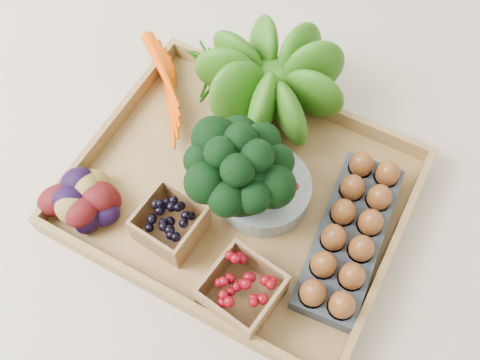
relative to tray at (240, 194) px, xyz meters
The scene contains 10 objects.
ground 0.01m from the tray, ahead, with size 4.00×4.00×0.00m, color beige.
tray is the anchor object (origin of this frame).
carrots 0.25m from the tray, 150.92° to the left, with size 0.18×0.13×0.04m, color #F04A00, non-canonical shape.
lettuce 0.22m from the tray, 101.34° to the left, with size 0.17×0.17×0.17m, color #204E0C.
broccoli 0.08m from the tray, 65.41° to the right, with size 0.18×0.18×0.14m, color black, non-canonical shape.
cherry_bowl 0.05m from the tray, 19.61° to the left, with size 0.16×0.16×0.04m, color #8C9EA5.
egg_carton 0.20m from the tray, ahead, with size 0.10×0.29×0.03m, color #373E47.
potatoes 0.27m from the tray, 144.08° to the right, with size 0.15×0.15×0.09m, color #3F0A0C, non-canonical shape.
punnet_blackberry 0.14m from the tray, 118.72° to the right, with size 0.10×0.10×0.07m, color black.
punnet_raspberry 0.19m from the tray, 60.80° to the right, with size 0.10×0.10×0.07m, color #67040D.
Camera 1 is at (0.20, -0.38, 0.85)m, focal length 40.00 mm.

